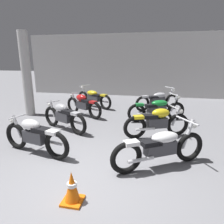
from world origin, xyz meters
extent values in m
plane|color=gray|center=(0.00, 0.00, 0.00)|extent=(60.00, 60.00, 0.00)
cube|color=#BCBAB7|center=(0.00, 9.02, 1.80)|extent=(12.87, 0.24, 3.60)
cylinder|color=#BCBAB7|center=(-3.56, 3.87, 1.60)|extent=(0.36, 0.36, 3.20)
torus|color=black|center=(-2.03, 0.98, 0.34)|extent=(0.68, 0.28, 0.67)
torus|color=black|center=(-0.78, 0.65, 0.34)|extent=(0.68, 0.28, 0.67)
cylinder|color=silver|center=(-1.96, 0.95, 0.59)|extent=(0.25, 0.13, 0.56)
cube|color=#38383D|center=(-1.41, 0.81, 0.44)|extent=(0.61, 0.38, 0.28)
ellipsoid|color=white|center=(-1.50, 0.84, 0.72)|extent=(0.57, 0.40, 0.26)
cube|color=black|center=(-1.19, 0.76, 0.64)|extent=(0.45, 0.33, 0.10)
cube|color=white|center=(-0.87, 0.67, 0.64)|extent=(0.32, 0.26, 0.08)
cylinder|color=silver|center=(-1.90, 0.94, 0.85)|extent=(0.16, 0.47, 0.04)
sphere|color=white|center=(-2.09, 0.99, 0.73)|extent=(0.14, 0.14, 0.14)
cylinder|color=silver|center=(-0.99, 0.84, 0.32)|extent=(0.55, 0.21, 0.07)
torus|color=black|center=(-2.02, 2.76, 0.34)|extent=(0.65, 0.40, 0.67)
torus|color=black|center=(-0.86, 2.17, 0.34)|extent=(0.65, 0.40, 0.67)
cylinder|color=silver|center=(-1.95, 2.72, 0.59)|extent=(0.25, 0.17, 0.56)
cube|color=#38383D|center=(-1.44, 2.47, 0.44)|extent=(0.62, 0.47, 0.28)
ellipsoid|color=#B7B7BC|center=(-1.53, 2.51, 0.72)|extent=(0.59, 0.49, 0.26)
cube|color=black|center=(-1.24, 2.37, 0.64)|extent=(0.47, 0.40, 0.10)
cube|color=#B7B7BC|center=(-0.95, 2.22, 0.64)|extent=(0.34, 0.31, 0.08)
cylinder|color=silver|center=(-1.89, 2.70, 0.85)|extent=(0.25, 0.44, 0.04)
sphere|color=white|center=(-2.07, 2.79, 0.73)|extent=(0.14, 0.14, 0.14)
cylinder|color=silver|center=(-1.02, 2.40, 0.32)|extent=(0.52, 0.31, 0.07)
torus|color=black|center=(-1.96, 4.46, 0.34)|extent=(0.64, 0.43, 0.67)
torus|color=black|center=(-0.83, 3.81, 0.34)|extent=(0.64, 0.43, 0.67)
cylinder|color=silver|center=(-1.89, 4.42, 0.59)|extent=(0.25, 0.18, 0.56)
cube|color=#38383D|center=(-1.40, 4.13, 0.44)|extent=(0.62, 0.49, 0.28)
ellipsoid|color=red|center=(-1.48, 4.18, 0.72)|extent=(0.59, 0.50, 0.26)
cube|color=black|center=(-1.21, 4.03, 0.64)|extent=(0.47, 0.41, 0.10)
cube|color=red|center=(-0.92, 3.86, 0.64)|extent=(0.34, 0.31, 0.08)
cylinder|color=silver|center=(-1.84, 4.39, 0.85)|extent=(0.27, 0.44, 0.04)
sphere|color=white|center=(-2.01, 4.49, 0.73)|extent=(0.14, 0.14, 0.14)
cylinder|color=silver|center=(-0.99, 4.05, 0.32)|extent=(0.51, 0.33, 0.07)
torus|color=black|center=(-2.08, 6.04, 0.34)|extent=(0.64, 0.43, 0.67)
torus|color=black|center=(-0.78, 5.29, 0.34)|extent=(0.64, 0.43, 0.67)
cylinder|color=silver|center=(-2.01, 6.00, 0.65)|extent=(0.27, 0.20, 0.66)
cube|color=#38383D|center=(-1.43, 5.66, 0.44)|extent=(0.69, 0.54, 0.28)
ellipsoid|color=yellow|center=(-1.52, 5.71, 0.66)|extent=(0.68, 0.58, 0.22)
cube|color=black|center=(-1.24, 5.55, 0.57)|extent=(0.47, 0.41, 0.10)
cube|color=yellow|center=(-0.87, 5.34, 0.64)|extent=(0.34, 0.31, 0.08)
cylinder|color=silver|center=(-1.96, 5.97, 0.96)|extent=(0.37, 0.61, 0.04)
sphere|color=white|center=(-2.13, 6.07, 0.84)|extent=(0.14, 0.14, 0.14)
cylinder|color=silver|center=(-0.93, 5.52, 0.32)|extent=(0.51, 0.34, 0.07)
torus|color=black|center=(2.09, 1.17, 0.34)|extent=(0.63, 0.44, 0.67)
torus|color=black|center=(0.81, 0.40, 0.34)|extent=(0.63, 0.44, 0.67)
cylinder|color=silver|center=(2.02, 1.13, 0.65)|extent=(0.27, 0.20, 0.66)
cube|color=#38383D|center=(1.45, 0.78, 0.44)|extent=(0.69, 0.55, 0.28)
ellipsoid|color=white|center=(1.54, 0.84, 0.66)|extent=(0.68, 0.58, 0.22)
cube|color=black|center=(1.26, 0.67, 0.57)|extent=(0.47, 0.41, 0.10)
cube|color=white|center=(0.89, 0.45, 0.64)|extent=(0.34, 0.32, 0.08)
cylinder|color=silver|center=(1.97, 1.10, 0.96)|extent=(0.38, 0.60, 0.04)
sphere|color=white|center=(2.14, 1.20, 0.84)|extent=(0.14, 0.14, 0.14)
cylinder|color=silver|center=(1.09, 0.41, 0.32)|extent=(0.51, 0.34, 0.07)
torus|color=black|center=(2.00, 2.71, 0.34)|extent=(0.66, 0.36, 0.67)
torus|color=black|center=(0.81, 2.20, 0.34)|extent=(0.66, 0.36, 0.67)
cylinder|color=silver|center=(1.93, 2.68, 0.59)|extent=(0.25, 0.16, 0.56)
cube|color=#38383D|center=(1.40, 2.46, 0.44)|extent=(0.62, 0.44, 0.28)
ellipsoid|color=yellow|center=(1.50, 2.50, 0.72)|extent=(0.59, 0.46, 0.26)
cube|color=black|center=(1.20, 2.37, 0.64)|extent=(0.46, 0.38, 0.10)
cube|color=yellow|center=(0.90, 2.24, 0.64)|extent=(0.34, 0.29, 0.08)
cylinder|color=silver|center=(1.87, 2.66, 0.85)|extent=(0.22, 0.46, 0.04)
sphere|color=white|center=(2.06, 2.74, 0.73)|extent=(0.14, 0.14, 0.14)
cylinder|color=silver|center=(1.09, 2.18, 0.32)|extent=(0.53, 0.28, 0.07)
torus|color=black|center=(2.10, 4.34, 0.34)|extent=(0.66, 0.36, 0.67)
torus|color=black|center=(0.71, 3.77, 0.34)|extent=(0.66, 0.36, 0.67)
cylinder|color=silver|center=(2.03, 4.31, 0.65)|extent=(0.28, 0.17, 0.66)
cube|color=#38383D|center=(1.41, 4.05, 0.44)|extent=(0.70, 0.47, 0.28)
ellipsoid|color=#197F33|center=(1.50, 4.09, 0.66)|extent=(0.68, 0.52, 0.22)
cube|color=black|center=(1.20, 3.97, 0.57)|extent=(0.46, 0.37, 0.10)
cube|color=#197F33|center=(0.81, 3.80, 0.64)|extent=(0.34, 0.29, 0.08)
cylinder|color=silver|center=(1.97, 4.28, 0.96)|extent=(0.29, 0.64, 0.04)
sphere|color=white|center=(2.16, 4.36, 0.84)|extent=(0.14, 0.14, 0.14)
cylinder|color=silver|center=(1.00, 3.74, 0.32)|extent=(0.54, 0.27, 0.07)
torus|color=black|center=(2.08, 6.12, 0.34)|extent=(0.62, 0.46, 0.67)
torus|color=black|center=(0.83, 5.30, 0.34)|extent=(0.62, 0.46, 0.67)
cylinder|color=silver|center=(2.02, 6.08, 0.65)|extent=(0.27, 0.21, 0.66)
cube|color=#38383D|center=(1.46, 5.71, 0.44)|extent=(0.68, 0.56, 0.28)
ellipsoid|color=#B7B7BC|center=(1.54, 5.77, 0.66)|extent=(0.68, 0.60, 0.22)
cube|color=black|center=(1.27, 5.59, 0.57)|extent=(0.47, 0.42, 0.10)
cube|color=#B7B7BC|center=(0.92, 5.35, 0.64)|extent=(0.34, 0.32, 0.08)
cylinder|color=silver|center=(1.97, 6.05, 0.96)|extent=(0.40, 0.59, 0.04)
sphere|color=white|center=(2.14, 6.16, 0.84)|extent=(0.14, 0.14, 0.14)
cylinder|color=silver|center=(1.11, 5.33, 0.32)|extent=(0.50, 0.36, 0.07)
cube|color=orange|center=(0.09, -0.59, 0.02)|extent=(0.32, 0.32, 0.04)
cone|color=orange|center=(0.09, -0.59, 0.29)|extent=(0.24, 0.24, 0.50)
cylinder|color=white|center=(0.09, -0.59, 0.32)|extent=(0.15, 0.15, 0.06)
camera|label=1|loc=(1.25, -3.12, 2.21)|focal=32.23mm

